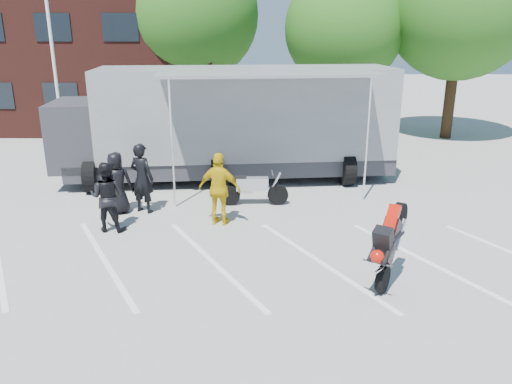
{
  "coord_description": "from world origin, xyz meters",
  "views": [
    {
      "loc": [
        1.33,
        -9.04,
        4.91
      ],
      "look_at": [
        1.16,
        2.01,
        1.3
      ],
      "focal_mm": 35.0,
      "sensor_mm": 36.0,
      "label": 1
    }
  ],
  "objects_px": {
    "flagpole": "(56,25)",
    "tree_left": "(194,15)",
    "tree_mid": "(344,29)",
    "spectator_leather_a": "(117,183)",
    "spectator_leather_b": "(142,178)",
    "spectator_hivis": "(220,189)",
    "spectator_leather_c": "(107,197)",
    "tree_right": "(461,6)",
    "transporter_truck": "(232,178)",
    "parked_motorcycle": "(254,205)",
    "stunt_bike_rider": "(391,280)"
  },
  "relations": [
    {
      "from": "flagpole",
      "to": "tree_left",
      "type": "relative_size",
      "value": 0.93
    },
    {
      "from": "tree_mid",
      "to": "spectator_leather_a",
      "type": "relative_size",
      "value": 4.41
    },
    {
      "from": "spectator_leather_b",
      "to": "spectator_hivis",
      "type": "relative_size",
      "value": 1.02
    },
    {
      "from": "spectator_leather_a",
      "to": "spectator_hivis",
      "type": "bearing_deg",
      "value": 158.77
    },
    {
      "from": "spectator_leather_c",
      "to": "tree_right",
      "type": "bearing_deg",
      "value": -132.07
    },
    {
      "from": "spectator_leather_a",
      "to": "tree_right",
      "type": "bearing_deg",
      "value": -146.28
    },
    {
      "from": "tree_right",
      "to": "transporter_truck",
      "type": "bearing_deg",
      "value": -144.4
    },
    {
      "from": "tree_left",
      "to": "tree_right",
      "type": "bearing_deg",
      "value": -7.13
    },
    {
      "from": "tree_mid",
      "to": "parked_motorcycle",
      "type": "xyz_separation_m",
      "value": [
        -3.94,
        -10.22,
        -4.94
      ]
    },
    {
      "from": "transporter_truck",
      "to": "spectator_leather_b",
      "type": "relative_size",
      "value": 5.96
    },
    {
      "from": "tree_left",
      "to": "parked_motorcycle",
      "type": "relative_size",
      "value": 4.21
    },
    {
      "from": "flagpole",
      "to": "spectator_leather_b",
      "type": "xyz_separation_m",
      "value": [
        4.21,
        -5.85,
        -4.07
      ]
    },
    {
      "from": "tree_left",
      "to": "parked_motorcycle",
      "type": "bearing_deg",
      "value": -74.76
    },
    {
      "from": "tree_right",
      "to": "spectator_leather_c",
      "type": "relative_size",
      "value": 5.06
    },
    {
      "from": "flagpole",
      "to": "spectator_leather_c",
      "type": "xyz_separation_m",
      "value": [
        3.64,
        -7.2,
        -4.15
      ]
    },
    {
      "from": "tree_right",
      "to": "spectator_leather_b",
      "type": "xyz_separation_m",
      "value": [
        -12.03,
        -10.35,
        -4.89
      ]
    },
    {
      "from": "tree_right",
      "to": "spectator_leather_b",
      "type": "distance_m",
      "value": 16.61
    },
    {
      "from": "spectator_leather_c",
      "to": "spectator_leather_a",
      "type": "bearing_deg",
      "value": -79.7
    },
    {
      "from": "tree_mid",
      "to": "stunt_bike_rider",
      "type": "distance_m",
      "value": 15.63
    },
    {
      "from": "flagpole",
      "to": "stunt_bike_rider",
      "type": "bearing_deg",
      "value": -43.77
    },
    {
      "from": "flagpole",
      "to": "spectator_leather_c",
      "type": "relative_size",
      "value": 4.44
    },
    {
      "from": "tree_left",
      "to": "transporter_truck",
      "type": "bearing_deg",
      "value": -75.1
    },
    {
      "from": "tree_mid",
      "to": "flagpole",
      "type": "bearing_deg",
      "value": -156.03
    },
    {
      "from": "tree_mid",
      "to": "tree_right",
      "type": "xyz_separation_m",
      "value": [
        5.0,
        -0.5,
        0.93
      ]
    },
    {
      "from": "spectator_leather_a",
      "to": "spectator_leather_c",
      "type": "distance_m",
      "value": 1.28
    },
    {
      "from": "parked_motorcycle",
      "to": "spectator_hivis",
      "type": "height_order",
      "value": "spectator_hivis"
    },
    {
      "from": "transporter_truck",
      "to": "spectator_leather_a",
      "type": "bearing_deg",
      "value": -137.16
    },
    {
      "from": "flagpole",
      "to": "spectator_hivis",
      "type": "bearing_deg",
      "value": -46.3
    },
    {
      "from": "tree_left",
      "to": "stunt_bike_rider",
      "type": "relative_size",
      "value": 4.7
    },
    {
      "from": "spectator_leather_a",
      "to": "tree_left",
      "type": "bearing_deg",
      "value": -99.08
    },
    {
      "from": "spectator_hivis",
      "to": "tree_left",
      "type": "bearing_deg",
      "value": -65.11
    },
    {
      "from": "stunt_bike_rider",
      "to": "spectator_leather_b",
      "type": "xyz_separation_m",
      "value": [
        -6.01,
        3.95,
        0.99
      ]
    },
    {
      "from": "spectator_hivis",
      "to": "tree_mid",
      "type": "bearing_deg",
      "value": -97.14
    },
    {
      "from": "tree_left",
      "to": "tree_right",
      "type": "distance_m",
      "value": 12.1
    },
    {
      "from": "flagpole",
      "to": "tree_mid",
      "type": "xyz_separation_m",
      "value": [
        11.24,
        5.0,
        -0.11
      ]
    },
    {
      "from": "flagpole",
      "to": "tree_left",
      "type": "xyz_separation_m",
      "value": [
        4.24,
        6.0,
        0.51
      ]
    },
    {
      "from": "parked_motorcycle",
      "to": "tree_left",
      "type": "bearing_deg",
      "value": 12.58
    },
    {
      "from": "stunt_bike_rider",
      "to": "spectator_leather_c",
      "type": "bearing_deg",
      "value": -169.93
    },
    {
      "from": "transporter_truck",
      "to": "spectator_leather_b",
      "type": "bearing_deg",
      "value": -130.49
    },
    {
      "from": "parked_motorcycle",
      "to": "spectator_leather_c",
      "type": "height_order",
      "value": "spectator_leather_c"
    },
    {
      "from": "stunt_bike_rider",
      "to": "spectator_leather_b",
      "type": "distance_m",
      "value": 7.26
    },
    {
      "from": "spectator_leather_c",
      "to": "spectator_hivis",
      "type": "distance_m",
      "value": 2.84
    },
    {
      "from": "tree_left",
      "to": "tree_right",
      "type": "relative_size",
      "value": 0.95
    },
    {
      "from": "transporter_truck",
      "to": "spectator_leather_b",
      "type": "xyz_separation_m",
      "value": [
        -2.29,
        -3.37,
        0.99
      ]
    },
    {
      "from": "parked_motorcycle",
      "to": "spectator_hivis",
      "type": "distance_m",
      "value": 1.99
    },
    {
      "from": "stunt_bike_rider",
      "to": "spectator_leather_c",
      "type": "distance_m",
      "value": 7.13
    },
    {
      "from": "spectator_hivis",
      "to": "tree_right",
      "type": "bearing_deg",
      "value": -115.98
    },
    {
      "from": "tree_mid",
      "to": "transporter_truck",
      "type": "distance_m",
      "value": 10.14
    },
    {
      "from": "stunt_bike_rider",
      "to": "flagpole",
      "type": "bearing_deg",
      "value": 167.77
    },
    {
      "from": "transporter_truck",
      "to": "tree_left",
      "type": "bearing_deg",
      "value": 98.57
    }
  ]
}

